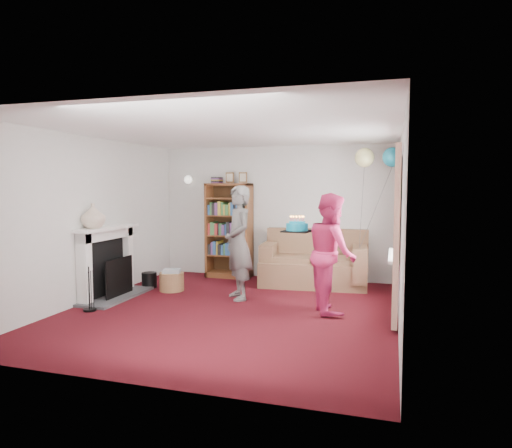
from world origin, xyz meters
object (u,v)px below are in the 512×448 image
(sofa, at_px, (314,264))
(birthday_cake, at_px, (297,227))
(person_magenta, at_px, (332,253))
(person_striped, at_px, (238,243))
(bookcase, at_px, (230,231))

(sofa, height_order, birthday_cake, birthday_cake)
(person_magenta, bearing_deg, person_striped, 57.48)
(person_striped, xyz_separation_m, birthday_cake, (0.99, -0.34, 0.30))
(person_magenta, bearing_deg, bookcase, 28.11)
(bookcase, height_order, person_magenta, bookcase)
(person_striped, height_order, person_magenta, person_striped)
(person_striped, distance_m, birthday_cake, 1.09)
(birthday_cake, bearing_deg, person_striped, 160.99)
(person_magenta, height_order, birthday_cake, person_magenta)
(person_magenta, relative_size, birthday_cake, 4.47)
(sofa, bearing_deg, bookcase, 167.67)
(bookcase, xyz_separation_m, person_striped, (0.74, -1.61, -0.01))
(bookcase, relative_size, birthday_cake, 5.42)
(person_striped, bearing_deg, birthday_cake, 33.81)
(bookcase, height_order, birthday_cake, bookcase)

